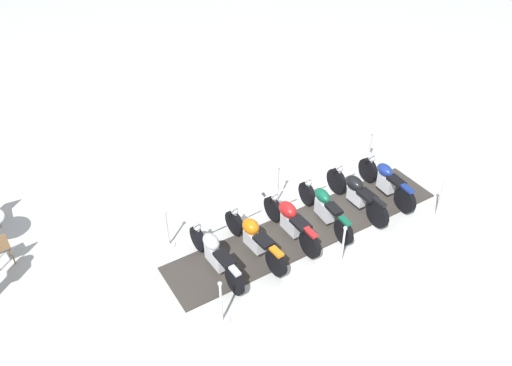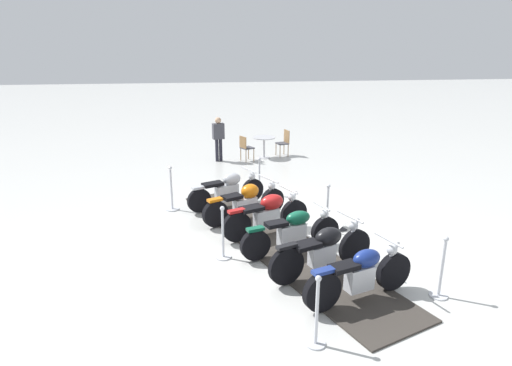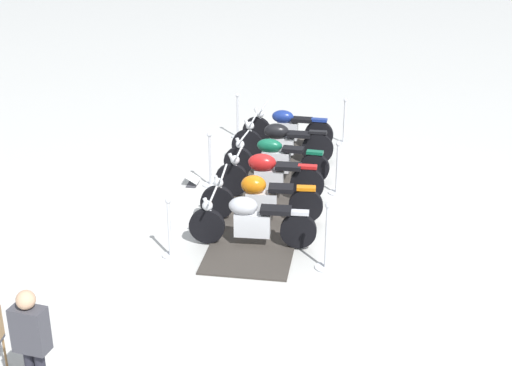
{
  "view_description": "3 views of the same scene",
  "coord_description": "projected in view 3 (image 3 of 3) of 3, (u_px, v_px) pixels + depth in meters",
  "views": [
    {
      "loc": [
        8.99,
        -2.93,
        8.63
      ],
      "look_at": [
        -0.79,
        -1.11,
        0.99
      ],
      "focal_mm": 36.65,
      "sensor_mm": 36.0,
      "label": 1
    },
    {
      "loc": [
        1.66,
        8.48,
        4.11
      ],
      "look_at": [
        0.15,
        -2.3,
        0.65
      ],
      "focal_mm": 31.16,
      "sensor_mm": 36.0,
      "label": 2
    },
    {
      "loc": [
        6.47,
        -11.66,
        5.72
      ],
      "look_at": [
        0.35,
        -1.26,
        0.67
      ],
      "focal_mm": 50.24,
      "sensor_mm": 36.0,
      "label": 3
    }
  ],
  "objects": [
    {
      "name": "ground_plane",
      "position": [
        273.0,
        189.0,
        14.5
      ],
      "size": [
        80.0,
        80.0,
        0.0
      ],
      "primitive_type": "plane",
      "color": "silver"
    },
    {
      "name": "display_platform",
      "position": [
        273.0,
        188.0,
        14.5
      ],
      "size": [
        3.96,
        7.24,
        0.04
      ],
      "primitive_type": "cube",
      "rotation": [
        0.0,
        0.0,
        -1.2
      ],
      "color": "#38332D",
      "rests_on": "ground_plane"
    },
    {
      "name": "motorcycle_navy",
      "position": [
        287.0,
        128.0,
        16.59
      ],
      "size": [
        2.06,
        0.89,
        0.97
      ],
      "rotation": [
        0.0,
        0.0,
        -2.82
      ],
      "color": "black",
      "rests_on": "display_platform"
    },
    {
      "name": "motorcycle_black",
      "position": [
        281.0,
        141.0,
        15.67
      ],
      "size": [
        2.13,
        1.02,
        1.01
      ],
      "rotation": [
        0.0,
        0.0,
        -2.76
      ],
      "color": "black",
      "rests_on": "display_platform"
    },
    {
      "name": "motorcycle_forest",
      "position": [
        274.0,
        158.0,
        14.78
      ],
      "size": [
        2.16,
        0.9,
        0.91
      ],
      "rotation": [
        0.0,
        0.0,
        -2.84
      ],
      "color": "black",
      "rests_on": "display_platform"
    },
    {
      "name": "motorcycle_maroon",
      "position": [
        267.0,
        174.0,
        13.85
      ],
      "size": [
        2.02,
        1.01,
        0.97
      ],
      "rotation": [
        0.0,
        0.0,
        -2.76
      ],
      "color": "black",
      "rests_on": "display_platform"
    },
    {
      "name": "motorcycle_copper",
      "position": [
        259.0,
        197.0,
        12.95
      ],
      "size": [
        2.07,
        1.2,
        0.92
      ],
      "rotation": [
        0.0,
        0.0,
        -2.7
      ],
      "color": "black",
      "rests_on": "display_platform"
    },
    {
      "name": "motorcycle_chrome",
      "position": [
        250.0,
        220.0,
        12.04
      ],
      "size": [
        2.03,
        1.09,
        0.91
      ],
      "rotation": [
        0.0,
        0.0,
        -2.73
      ],
      "color": "black",
      "rests_on": "display_platform"
    },
    {
      "name": "stanchion_left_mid",
      "position": [
        337.0,
        177.0,
        14.17
      ],
      "size": [
        0.32,
        0.32,
        1.09
      ],
      "color": "silver",
      "rests_on": "ground_plane"
    },
    {
      "name": "stanchion_left_front",
      "position": [
        344.0,
        127.0,
        16.95
      ],
      "size": [
        0.29,
        0.29,
        1.1
      ],
      "color": "silver",
      "rests_on": "ground_plane"
    },
    {
      "name": "stanchion_right_rear",
      "position": [
        170.0,
        236.0,
        11.76
      ],
      "size": [
        0.29,
        0.29,
        1.05
      ],
      "color": "silver",
      "rests_on": "ground_plane"
    },
    {
      "name": "stanchion_right_mid",
      "position": [
        210.0,
        168.0,
        14.55
      ],
      "size": [
        0.32,
        0.32,
        1.14
      ],
      "color": "silver",
      "rests_on": "ground_plane"
    },
    {
      "name": "stanchion_right_front",
      "position": [
        238.0,
        123.0,
        17.33
      ],
      "size": [
        0.31,
        0.31,
        1.1
      ],
      "color": "silver",
      "rests_on": "ground_plane"
    },
    {
      "name": "stanchion_left_rear",
      "position": [
        326.0,
        248.0,
        11.39
      ],
      "size": [
        0.34,
        0.34,
        1.15
      ],
      "color": "silver",
      "rests_on": "ground_plane"
    },
    {
      "name": "info_placard",
      "position": [
        193.0,
        181.0,
        14.71
      ],
      "size": [
        0.37,
        0.43,
        0.23
      ],
      "rotation": [
        0.0,
        0.0,
        1.94
      ],
      "color": "#333338",
      "rests_on": "ground_plane"
    },
    {
      "name": "bystander_person",
      "position": [
        32.0,
        340.0,
        8.1
      ],
      "size": [
        0.44,
        0.31,
        1.59
      ],
      "rotation": [
        0.0,
        0.0,
        1.81
      ],
      "color": "#23232D",
      "rests_on": "ground_plane"
    }
  ]
}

